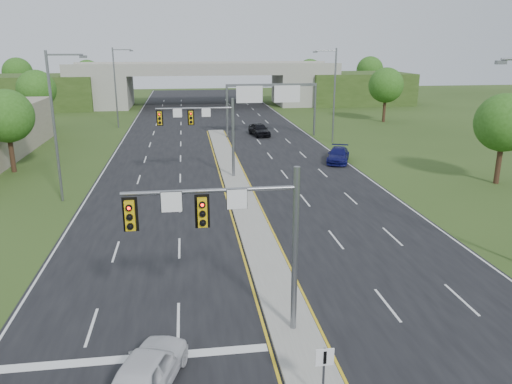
{
  "coord_description": "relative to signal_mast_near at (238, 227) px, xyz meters",
  "views": [
    {
      "loc": [
        -4.07,
        -17.7,
        11.38
      ],
      "look_at": [
        -0.08,
        10.27,
        3.0
      ],
      "focal_mm": 35.0,
      "sensor_mm": 36.0,
      "label": 1
    }
  ],
  "objects": [
    {
      "name": "ground",
      "position": [
        2.26,
        0.07,
        -4.73
      ],
      "size": [
        240.0,
        240.0,
        0.0
      ],
      "primitive_type": "plane",
      "color": "#2D4318",
      "rests_on": "ground"
    },
    {
      "name": "road",
      "position": [
        2.26,
        35.07,
        -4.72
      ],
      "size": [
        24.0,
        160.0,
        0.02
      ],
      "primitive_type": "cube",
      "color": "black",
      "rests_on": "ground"
    },
    {
      "name": "median",
      "position": [
        2.26,
        23.07,
        -4.63
      ],
      "size": [
        2.0,
        54.0,
        0.16
      ],
      "primitive_type": "cube",
      "color": "gray",
      "rests_on": "road"
    },
    {
      "name": "lane_markings",
      "position": [
        1.66,
        28.99,
        -4.7
      ],
      "size": [
        23.72,
        160.0,
        0.01
      ],
      "color": "gold",
      "rests_on": "road"
    },
    {
      "name": "signal_mast_near",
      "position": [
        0.0,
        0.0,
        0.0
      ],
      "size": [
        6.62,
        0.6,
        7.0
      ],
      "color": "slate",
      "rests_on": "ground"
    },
    {
      "name": "signal_mast_far",
      "position": [
        0.0,
        25.0,
        0.0
      ],
      "size": [
        6.62,
        0.6,
        7.0
      ],
      "color": "slate",
      "rests_on": "ground"
    },
    {
      "name": "keep_right_sign",
      "position": [
        2.26,
        -4.45,
        -3.21
      ],
      "size": [
        0.6,
        0.13,
        2.2
      ],
      "color": "slate",
      "rests_on": "ground"
    },
    {
      "name": "sign_gantry",
      "position": [
        8.95,
        44.99,
        0.51
      ],
      "size": [
        11.58,
        0.44,
        6.67
      ],
      "color": "slate",
      "rests_on": "ground"
    },
    {
      "name": "overpass",
      "position": [
        2.26,
        80.07,
        -1.17
      ],
      "size": [
        80.0,
        14.0,
        8.1
      ],
      "color": "gray",
      "rests_on": "ground"
    },
    {
      "name": "lightpole_l_mid",
      "position": [
        -11.03,
        20.07,
        1.38
      ],
      "size": [
        2.85,
        0.25,
        11.0
      ],
      "color": "slate",
      "rests_on": "ground"
    },
    {
      "name": "lightpole_l_far",
      "position": [
        -11.03,
        55.07,
        1.38
      ],
      "size": [
        2.85,
        0.25,
        11.0
      ],
      "color": "slate",
      "rests_on": "ground"
    },
    {
      "name": "lightpole_r_far",
      "position": [
        15.56,
        40.07,
        1.38
      ],
      "size": [
        2.85,
        0.25,
        11.0
      ],
      "color": "slate",
      "rests_on": "ground"
    },
    {
      "name": "tree_l_near",
      "position": [
        -17.74,
        30.07,
        0.45
      ],
      "size": [
        4.8,
        4.8,
        7.6
      ],
      "color": "#382316",
      "rests_on": "ground"
    },
    {
      "name": "tree_l_mid",
      "position": [
        -21.74,
        55.07,
        0.78
      ],
      "size": [
        5.2,
        5.2,
        8.12
      ],
      "color": "#382316",
      "rests_on": "ground"
    },
    {
      "name": "tree_r_near",
      "position": [
        24.26,
        20.07,
        0.45
      ],
      "size": [
        4.8,
        4.8,
        7.6
      ],
      "color": "#382316",
      "rests_on": "ground"
    },
    {
      "name": "tree_r_mid",
      "position": [
        28.26,
        55.07,
        0.78
      ],
      "size": [
        5.2,
        5.2,
        8.12
      ],
      "color": "#382316",
      "rests_on": "ground"
    },
    {
      "name": "tree_back_a",
      "position": [
        -35.74,
        94.07,
        1.11
      ],
      "size": [
        6.0,
        6.0,
        8.85
      ],
      "color": "#382316",
      "rests_on": "ground"
    },
    {
      "name": "tree_back_b",
      "position": [
        -21.74,
        94.07,
        0.78
      ],
      "size": [
        5.6,
        5.6,
        8.32
      ],
      "color": "#382316",
      "rests_on": "ground"
    },
    {
      "name": "tree_back_c",
      "position": [
        26.26,
        94.07,
        0.78
      ],
      "size": [
        5.6,
        5.6,
        8.32
      ],
      "color": "#382316",
      "rests_on": "ground"
    },
    {
      "name": "tree_back_d",
      "position": [
        40.26,
        94.07,
        1.11
      ],
      "size": [
        6.0,
        6.0,
        8.85
      ],
      "color": "#382316",
      "rests_on": "ground"
    },
    {
      "name": "car_white",
      "position": [
        -3.42,
        -2.75,
        -3.95
      ],
      "size": [
        3.1,
        4.75,
        1.51
      ],
      "primitive_type": "imported",
      "rotation": [
        0.0,
        0.0,
        2.82
      ],
      "color": "silver",
      "rests_on": "road"
    },
    {
      "name": "car_far_b",
      "position": [
        13.26,
        29.65,
        -3.99
      ],
      "size": [
        3.67,
        5.35,
        1.44
      ],
      "primitive_type": "imported",
      "rotation": [
        0.0,
        0.0,
        -0.37
      ],
      "color": "#0C0E4C",
      "rests_on": "road"
    },
    {
      "name": "car_far_c",
      "position": [
        7.66,
        45.78,
        -3.9
      ],
      "size": [
        2.66,
        4.99,
        1.62
      ],
      "primitive_type": "imported",
      "rotation": [
        0.0,
        0.0,
        0.16
      ],
      "color": "black",
      "rests_on": "road"
    }
  ]
}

